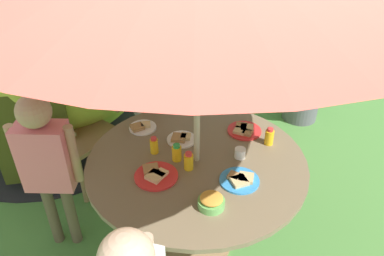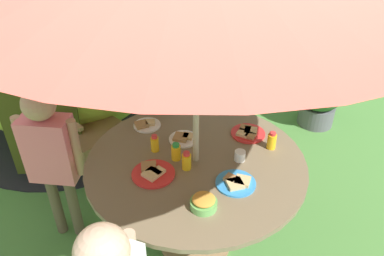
% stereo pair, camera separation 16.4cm
% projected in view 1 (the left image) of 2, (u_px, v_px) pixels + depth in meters
% --- Properties ---
extents(ground_plane, '(10.00, 10.00, 0.02)m').
position_uv_depth(ground_plane, '(196.00, 243.00, 2.71)').
color(ground_plane, '#477A38').
extents(garden_table, '(1.33, 1.33, 0.75)m').
position_uv_depth(garden_table, '(196.00, 180.00, 2.37)').
color(garden_table, '#93704C').
rests_on(garden_table, ground_plane).
extents(wooden_chair, '(0.64, 0.64, 1.04)m').
position_uv_depth(wooden_chair, '(72.00, 118.00, 3.02)').
color(wooden_chair, '#93704C').
rests_on(wooden_chair, ground_plane).
extents(dome_tent, '(2.46, 2.46, 1.77)m').
position_uv_depth(dome_tent, '(37.00, 48.00, 3.41)').
color(dome_tent, '#B2C63F').
rests_on(dome_tent, ground_plane).
extents(potted_plant, '(0.50, 0.50, 0.68)m').
position_uv_depth(potted_plant, '(304.00, 87.00, 3.88)').
color(potted_plant, '#595960').
rests_on(potted_plant, ground_plane).
extents(child_in_grey_shirt, '(0.22, 0.44, 1.29)m').
position_uv_depth(child_in_grey_shirt, '(145.00, 87.00, 2.91)').
color(child_in_grey_shirt, '#3F3F47').
rests_on(child_in_grey_shirt, ground_plane).
extents(child_in_pink_shirt, '(0.38, 0.27, 1.18)m').
position_uv_depth(child_in_pink_shirt, '(46.00, 157.00, 2.30)').
color(child_in_pink_shirt, brown).
rests_on(child_in_pink_shirt, ground_plane).
extents(snack_bowl, '(0.14, 0.14, 0.07)m').
position_uv_depth(snack_bowl, '(211.00, 201.00, 1.94)').
color(snack_bowl, '#66B259').
rests_on(snack_bowl, garden_table).
extents(plate_mid_left, '(0.25, 0.25, 0.03)m').
position_uv_depth(plate_mid_left, '(156.00, 175.00, 2.15)').
color(plate_mid_left, red).
rests_on(plate_mid_left, garden_table).
extents(plate_far_right, '(0.22, 0.22, 0.03)m').
position_uv_depth(plate_far_right, '(240.00, 180.00, 2.11)').
color(plate_far_right, '#338CD8').
rests_on(plate_far_right, garden_table).
extents(plate_center_back, '(0.23, 0.23, 0.03)m').
position_uv_depth(plate_center_back, '(244.00, 130.00, 2.52)').
color(plate_center_back, red).
rests_on(plate_center_back, garden_table).
extents(plate_mid_right, '(0.19, 0.19, 0.03)m').
position_uv_depth(plate_mid_right, '(181.00, 139.00, 2.44)').
color(plate_mid_right, white).
rests_on(plate_mid_right, garden_table).
extents(plate_back_edge, '(0.19, 0.19, 0.03)m').
position_uv_depth(plate_back_edge, '(142.00, 127.00, 2.55)').
color(plate_back_edge, white).
rests_on(plate_back_edge, garden_table).
extents(juice_bottle_near_left, '(0.05, 0.05, 0.11)m').
position_uv_depth(juice_bottle_near_left, '(154.00, 146.00, 2.31)').
color(juice_bottle_near_left, yellow).
rests_on(juice_bottle_near_left, garden_table).
extents(juice_bottle_near_right, '(0.06, 0.06, 0.11)m').
position_uv_depth(juice_bottle_near_right, '(177.00, 153.00, 2.25)').
color(juice_bottle_near_right, yellow).
rests_on(juice_bottle_near_right, garden_table).
extents(juice_bottle_far_left, '(0.06, 0.06, 0.12)m').
position_uv_depth(juice_bottle_far_left, '(189.00, 161.00, 2.18)').
color(juice_bottle_far_left, yellow).
rests_on(juice_bottle_far_left, garden_table).
extents(juice_bottle_center_front, '(0.06, 0.06, 0.12)m').
position_uv_depth(juice_bottle_center_front, '(269.00, 137.00, 2.39)').
color(juice_bottle_center_front, yellow).
rests_on(juice_bottle_center_front, garden_table).
extents(cup_near, '(0.07, 0.07, 0.06)m').
position_uv_depth(cup_near, '(240.00, 153.00, 2.28)').
color(cup_near, white).
rests_on(cup_near, garden_table).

